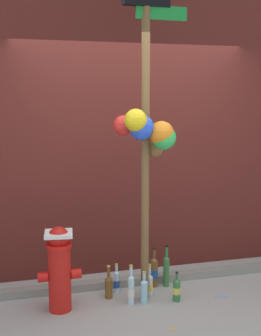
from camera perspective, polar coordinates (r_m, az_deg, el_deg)
ground_plane at (r=4.12m, az=4.82°, el=-18.93°), size 14.00×14.00×0.00m
building_wall at (r=4.92m, az=-0.15°, el=5.77°), size 10.00×0.20×3.31m
curb_strip at (r=4.82m, az=1.40°, el=-14.10°), size 8.00×0.12×0.08m
memorial_post at (r=4.03m, az=2.22°, el=7.12°), size 0.67×0.45×3.08m
fire_hydrant at (r=4.18m, az=-9.08°, el=-12.37°), size 0.39×0.27×0.79m
bottle_0 at (r=4.35m, az=0.07°, el=-15.19°), size 0.06×0.06×0.38m
bottle_1 at (r=4.59m, az=-1.79°, el=-14.27°), size 0.06×0.06×0.30m
bottle_2 at (r=4.72m, az=3.02°, el=-13.07°), size 0.08×0.08×0.41m
bottle_3 at (r=4.54m, az=2.46°, el=-14.59°), size 0.07×0.07×0.32m
bottle_4 at (r=4.44m, az=5.91°, el=-15.19°), size 0.07×0.07×0.29m
bottle_5 at (r=4.47m, az=-2.81°, el=-14.81°), size 0.07×0.07×0.33m
bottle_6 at (r=4.37m, az=1.76°, el=-15.36°), size 0.07×0.07×0.31m
bottle_7 at (r=4.72m, az=4.60°, el=-12.82°), size 0.06×0.06×0.43m
litter_0 at (r=4.01m, az=5.38°, el=-19.75°), size 0.07×0.10×0.01m
litter_1 at (r=4.64m, az=11.52°, el=-15.74°), size 0.15×0.11×0.01m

